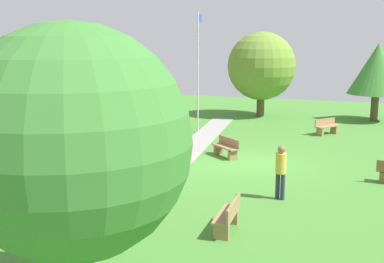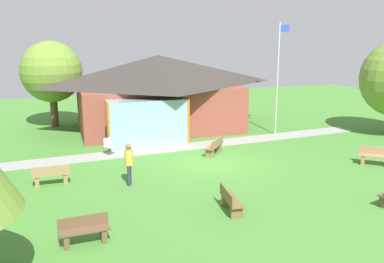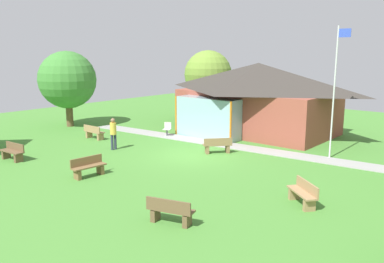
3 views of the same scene
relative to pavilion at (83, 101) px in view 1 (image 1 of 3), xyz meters
The scene contains 12 objects.
ground_plane 7.71m from the pavilion, 83.47° to the right, with size 44.00×44.00×0.00m, color #478433.
pavilion is the anchor object (origin of this frame).
footpath 4.95m from the pavilion, 78.96° to the right, with size 20.51×1.30×0.03m, color #999993.
flagpole 7.20m from the pavilion, 26.42° to the right, with size 0.64×0.08×6.46m.
bench_mid_left 10.55m from the pavilion, 127.77° to the right, with size 1.51×0.48×0.84m.
bench_lawn_far_right 12.86m from the pavilion, 50.87° to the right, with size 1.46×1.26×0.84m.
bench_rear_near_path 6.54m from the pavilion, 76.33° to the right, with size 1.31×1.42×0.84m.
patio_chair_west 6.16m from the pavilion, 127.80° to the right, with size 0.59×0.59×0.86m.
visitor_strolling_lawn 9.77m from the pavilion, 109.97° to the right, with size 0.34×0.34×1.74m.
tree_east_hedge 14.01m from the pavilion, 22.45° to the right, with size 4.41×4.41×5.51m.
tree_far_east 18.29m from the pavilion, 42.69° to the right, with size 3.46×3.46×4.80m.
tree_west_hedge 13.08m from the pavilion, 148.85° to the right, with size 4.00×4.00×5.31m.
Camera 1 is at (-18.67, -3.85, 5.00)m, focal length 44.34 mm.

